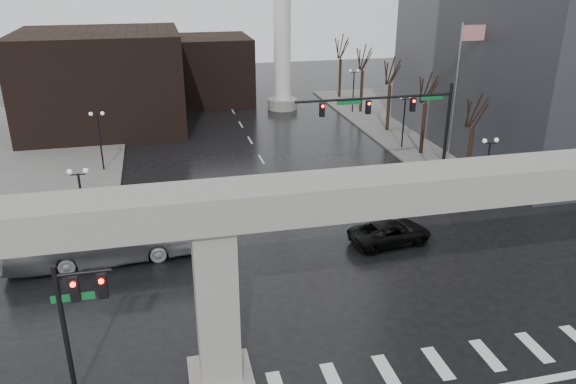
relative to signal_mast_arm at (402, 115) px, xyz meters
name	(u,v)px	position (x,y,z in m)	size (l,w,h in m)	color
ground	(378,357)	(-8.99, -18.80, -5.83)	(160.00, 160.00, 0.00)	black
sidewalk_ne	(476,119)	(17.01, 17.20, -5.75)	(28.00, 36.00, 0.15)	slate
elevated_guideway	(418,213)	(-7.73, -18.80, 1.05)	(48.00, 2.60, 8.70)	gray
building_far_left	(102,81)	(-22.99, 23.20, -0.83)	(16.00, 14.00, 10.00)	black
building_far_mid	(209,69)	(-10.99, 33.20, -1.83)	(10.00, 10.00, 8.00)	black
signal_mast_arm	(402,115)	(0.00, 0.00, 0.00)	(12.12, 0.43, 8.00)	black
signal_left_pole	(76,309)	(-21.24, -18.30, -1.76)	(2.30, 0.30, 6.00)	black
flagpole_assembly	(460,80)	(6.30, 3.20, 1.70)	(2.06, 0.12, 12.00)	silver
lamp_right_0	(488,161)	(4.51, -4.80, -2.36)	(1.22, 0.32, 5.11)	black
lamp_right_1	(404,113)	(4.51, 9.20, -2.36)	(1.22, 0.32, 5.11)	black
lamp_right_2	(354,83)	(4.51, 23.20, -2.36)	(1.22, 0.32, 5.11)	black
lamp_left_0	(81,195)	(-22.49, -4.80, -2.36)	(1.22, 0.32, 5.11)	black
lamp_left_1	(99,131)	(-22.49, 9.20, -2.36)	(1.22, 0.32, 5.11)	black
lamp_left_2	(109,95)	(-22.49, 23.20, -2.36)	(1.22, 0.32, 5.11)	black
tree_right_0	(470,152)	(5.54, -0.78, -3.04)	(1.09, 1.58, 7.50)	black
tree_right_1	(424,124)	(5.54, 7.22, -2.98)	(1.09, 1.61, 7.67)	black
tree_right_2	(389,103)	(5.54, 15.22, -2.91)	(1.10, 1.63, 7.85)	black
tree_right_3	(362,87)	(5.54, 23.22, -2.85)	(1.11, 1.66, 8.02)	black
tree_right_4	(340,74)	(5.54, 31.22, -2.79)	(1.12, 1.69, 8.19)	black
pickup_truck	(390,232)	(-4.17, -8.61, -5.11)	(2.40, 5.21, 1.45)	black
city_bus	(104,237)	(-21.27, -6.84, -4.29)	(2.58, 11.03, 3.07)	#97979B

